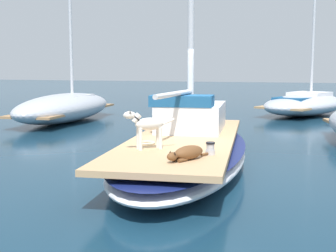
{
  "coord_description": "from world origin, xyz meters",
  "views": [
    {
      "loc": [
        2.77,
        -8.78,
        2.07
      ],
      "look_at": [
        0.0,
        -1.0,
        1.01
      ],
      "focal_mm": 48.11,
      "sensor_mm": 36.0,
      "label": 1
    }
  ],
  "objects_px": {
    "deck_winch": "(210,149)",
    "coiled_rope": "(146,143)",
    "dog_white": "(147,125)",
    "moored_boat_far_astern": "(305,103)",
    "sailboat_main": "(184,152)",
    "dog_brown": "(187,153)",
    "moored_boat_port_side": "(65,107)"
  },
  "relations": [
    {
      "from": "dog_white",
      "to": "moored_boat_far_astern",
      "type": "bearing_deg",
      "value": 81.65
    },
    {
      "from": "sailboat_main",
      "to": "dog_brown",
      "type": "xyz_separation_m",
      "value": [
        0.75,
        -2.22,
        0.43
      ]
    },
    {
      "from": "deck_winch",
      "to": "moored_boat_far_astern",
      "type": "height_order",
      "value": "moored_boat_far_astern"
    },
    {
      "from": "dog_brown",
      "to": "deck_winch",
      "type": "distance_m",
      "value": 0.58
    },
    {
      "from": "dog_brown",
      "to": "deck_winch",
      "type": "bearing_deg",
      "value": 65.95
    },
    {
      "from": "dog_white",
      "to": "dog_brown",
      "type": "bearing_deg",
      "value": -34.4
    },
    {
      "from": "moored_boat_far_astern",
      "to": "moored_boat_port_side",
      "type": "xyz_separation_m",
      "value": [
        -8.72,
        -5.75,
        0.05
      ]
    },
    {
      "from": "deck_winch",
      "to": "coiled_rope",
      "type": "xyz_separation_m",
      "value": [
        -1.39,
        0.62,
        -0.08
      ]
    },
    {
      "from": "moored_boat_far_astern",
      "to": "deck_winch",
      "type": "bearing_deg",
      "value": -93.46
    },
    {
      "from": "sailboat_main",
      "to": "moored_boat_far_astern",
      "type": "relative_size",
      "value": 0.9
    },
    {
      "from": "sailboat_main",
      "to": "dog_white",
      "type": "bearing_deg",
      "value": -96.82
    },
    {
      "from": "coiled_rope",
      "to": "moored_boat_port_side",
      "type": "distance_m",
      "value": 9.87
    },
    {
      "from": "dog_brown",
      "to": "dog_white",
      "type": "bearing_deg",
      "value": 145.6
    },
    {
      "from": "dog_brown",
      "to": "coiled_rope",
      "type": "height_order",
      "value": "dog_brown"
    },
    {
      "from": "dog_brown",
      "to": "moored_boat_port_side",
      "type": "height_order",
      "value": "moored_boat_port_side"
    },
    {
      "from": "dog_white",
      "to": "deck_winch",
      "type": "distance_m",
      "value": 1.22
    },
    {
      "from": "deck_winch",
      "to": "coiled_rope",
      "type": "distance_m",
      "value": 1.53
    },
    {
      "from": "coiled_rope",
      "to": "moored_boat_port_side",
      "type": "relative_size",
      "value": 0.05
    },
    {
      "from": "dog_white",
      "to": "coiled_rope",
      "type": "height_order",
      "value": "dog_white"
    },
    {
      "from": "sailboat_main",
      "to": "dog_white",
      "type": "xyz_separation_m",
      "value": [
        -0.19,
        -1.58,
        0.75
      ]
    },
    {
      "from": "sailboat_main",
      "to": "moored_boat_far_astern",
      "type": "bearing_deg",
      "value": 81.45
    },
    {
      "from": "sailboat_main",
      "to": "dog_brown",
      "type": "relative_size",
      "value": 8.37
    },
    {
      "from": "dog_white",
      "to": "coiled_rope",
      "type": "relative_size",
      "value": 2.41
    },
    {
      "from": "dog_brown",
      "to": "dog_white",
      "type": "height_order",
      "value": "dog_white"
    },
    {
      "from": "sailboat_main",
      "to": "dog_brown",
      "type": "bearing_deg",
      "value": -71.32
    },
    {
      "from": "sailboat_main",
      "to": "dog_brown",
      "type": "height_order",
      "value": "dog_brown"
    },
    {
      "from": "sailboat_main",
      "to": "coiled_rope",
      "type": "xyz_separation_m",
      "value": [
        -0.41,
        -1.07,
        0.35
      ]
    },
    {
      "from": "dog_brown",
      "to": "moored_boat_port_side",
      "type": "xyz_separation_m",
      "value": [
        -7.65,
        8.59,
        -0.19
      ]
    },
    {
      "from": "sailboat_main",
      "to": "moored_boat_far_astern",
      "type": "distance_m",
      "value": 12.26
    },
    {
      "from": "dog_brown",
      "to": "dog_white",
      "type": "relative_size",
      "value": 1.15
    },
    {
      "from": "dog_white",
      "to": "moored_boat_port_side",
      "type": "bearing_deg",
      "value": 130.2
    },
    {
      "from": "dog_brown",
      "to": "dog_white",
      "type": "distance_m",
      "value": 1.18
    }
  ]
}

